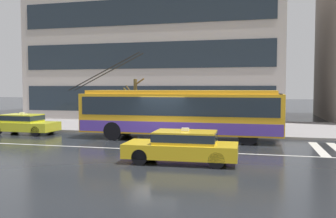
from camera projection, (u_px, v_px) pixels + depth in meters
ground_plane at (156, 146)px, 18.59m from camera, size 160.00×160.00×0.00m
sidewalk_slab at (189, 126)px, 27.36m from camera, size 80.00×10.00×0.14m
crosswalk_stripe_edge_near at (319, 149)px, 17.69m from camera, size 0.44×4.40×0.01m
lane_centre_line at (149, 150)px, 17.43m from camera, size 72.00×0.14×0.01m
trolleybus at (180, 112)px, 20.71m from camera, size 12.41×2.58×5.02m
taxi_queued_behind_bus at (24, 123)px, 23.33m from camera, size 4.33×1.94×1.39m
taxi_oncoming_near at (183, 145)px, 14.37m from camera, size 4.49×1.91×1.39m
bus_shelter at (170, 101)px, 24.28m from camera, size 4.18×1.60×2.61m
pedestrian_at_shelter at (125, 104)px, 25.69m from camera, size 1.46×1.46×2.05m
pedestrian_approaching_curb at (252, 107)px, 22.13m from camera, size 1.51×1.51×2.02m
pedestrian_walking_past at (149, 105)px, 25.68m from camera, size 1.38×1.38×2.00m
street_tree_bare at (135, 101)px, 25.57m from camera, size 1.60×0.59×3.48m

